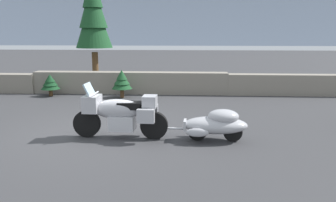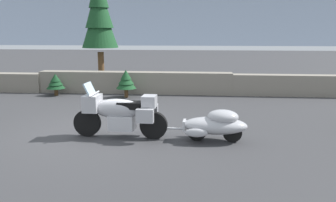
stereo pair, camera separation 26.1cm
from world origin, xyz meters
The scene contains 8 objects.
ground_plane centered at (0.00, 0.00, 0.00)m, with size 80.00×80.00×0.00m, color #38383A.
stone_guard_wall centered at (0.04, 5.58, 0.42)m, with size 24.00×0.68×0.89m.
distant_ridgeline centered at (0.00, 95.57, 8.00)m, with size 240.00×80.00×16.00m, color #99A8BF.
touring_motorcycle centered at (0.75, -0.40, 0.62)m, with size 2.31×0.79×1.33m.
car_shaped_trailer centered at (3.03, -0.50, 0.41)m, with size 2.21×0.80×0.76m.
pine_tree_tall centered at (-2.01, 7.65, 3.43)m, with size 1.69×1.69×5.48m.
pine_sapling_near centered at (-0.18, 4.69, 0.67)m, with size 0.78×0.78×1.08m.
pine_sapling_farther centered at (-3.09, 4.83, 0.55)m, with size 0.74×0.74×0.87m.
Camera 1 is at (2.36, -8.18, 2.52)m, focal length 36.18 mm.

